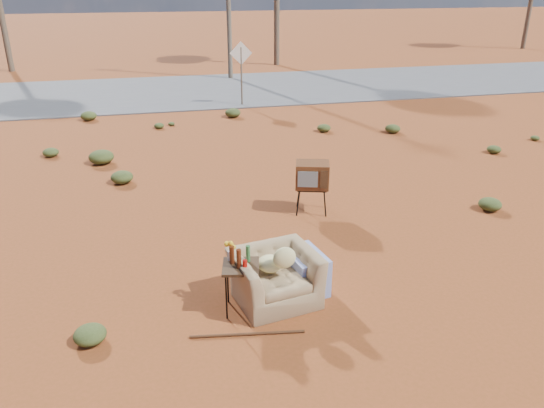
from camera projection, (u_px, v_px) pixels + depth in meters
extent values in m
plane|color=brown|center=(291.00, 287.00, 7.75)|extent=(140.00, 140.00, 0.00)
cube|color=#565659|center=(191.00, 91.00, 21.16)|extent=(140.00, 7.00, 0.04)
imported|color=#927550|center=(275.00, 270.00, 7.25)|extent=(1.23, 0.92, 0.98)
ellipsoid|color=#D5CD82|center=(270.00, 264.00, 7.24)|extent=(0.35, 0.35, 0.21)
ellipsoid|color=#D5CD82|center=(284.00, 258.00, 7.01)|extent=(0.31, 0.16, 0.31)
cube|color=navy|center=(305.00, 271.00, 7.61)|extent=(0.59, 0.80, 0.57)
cube|color=black|center=(312.00, 187.00, 10.07)|extent=(0.65, 0.56, 0.03)
cylinder|color=black|center=(298.00, 203.00, 10.00)|extent=(0.03, 0.03, 0.50)
cylinder|color=black|center=(325.00, 204.00, 9.97)|extent=(0.03, 0.03, 0.50)
cylinder|color=black|center=(299.00, 195.00, 10.36)|extent=(0.03, 0.03, 0.50)
cylinder|color=black|center=(324.00, 196.00, 10.33)|extent=(0.03, 0.03, 0.50)
cube|color=#5E2C17|center=(312.00, 175.00, 9.97)|extent=(0.73, 0.64, 0.48)
cube|color=slate|center=(308.00, 179.00, 9.74)|extent=(0.36, 0.13, 0.30)
cube|color=#472D19|center=(324.00, 180.00, 9.72)|extent=(0.14, 0.06, 0.34)
cube|color=#362513|center=(241.00, 267.00, 6.96)|extent=(0.57, 0.57, 0.04)
cylinder|color=black|center=(226.00, 297.00, 6.91)|extent=(0.02, 0.02, 0.67)
cylinder|color=black|center=(256.00, 296.00, 6.92)|extent=(0.02, 0.02, 0.67)
cylinder|color=black|center=(228.00, 281.00, 7.26)|extent=(0.02, 0.02, 0.67)
cylinder|color=black|center=(256.00, 281.00, 7.27)|extent=(0.02, 0.02, 0.67)
cylinder|color=#491C0C|center=(232.00, 255.00, 6.94)|extent=(0.07, 0.07, 0.25)
cylinder|color=#491C0C|center=(239.00, 259.00, 6.83)|extent=(0.06, 0.06, 0.27)
cylinder|color=#29612E|center=(248.00, 254.00, 7.00)|extent=(0.06, 0.06, 0.23)
cylinder|color=red|center=(245.00, 265.00, 6.84)|extent=(0.06, 0.06, 0.12)
cylinder|color=silver|center=(230.00, 256.00, 7.05)|extent=(0.08, 0.08, 0.13)
ellipsoid|color=gold|center=(230.00, 245.00, 6.99)|extent=(0.15, 0.15, 0.12)
cylinder|color=#502C15|center=(247.00, 334.00, 6.70)|extent=(1.44, 0.26, 0.04)
cylinder|color=brown|center=(242.00, 77.00, 18.41)|extent=(0.06, 0.06, 2.00)
cube|color=silver|center=(241.00, 53.00, 18.10)|extent=(0.78, 0.04, 0.78)
cylinder|color=brown|center=(0.00, 5.00, 24.53)|extent=(0.28, 0.28, 6.00)
ellipsoid|color=#3F4C21|center=(490.00, 204.00, 10.28)|extent=(0.44, 0.44, 0.24)
ellipsoid|color=#3F4C21|center=(101.00, 157.00, 12.86)|extent=(0.60, 0.60, 0.33)
ellipsoid|color=#3F4C21|center=(494.00, 149.00, 13.65)|extent=(0.36, 0.36, 0.20)
ellipsoid|color=#3F4C21|center=(324.00, 128.00, 15.55)|extent=(0.40, 0.40, 0.22)
ellipsoid|color=#3F4C21|center=(159.00, 126.00, 15.89)|extent=(0.30, 0.30, 0.17)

